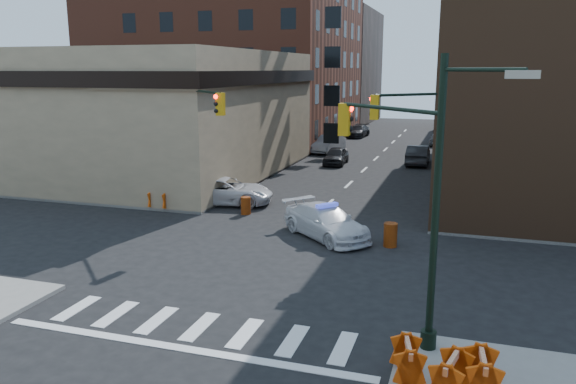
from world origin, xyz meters
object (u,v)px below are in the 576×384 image
Objects in this scene: parked_car_enear at (418,155)px; barrel_bank at (246,206)px; pickup at (225,191)px; police_car at (326,222)px; parked_car_wnear at (336,156)px; parked_car_wfar at (329,144)px; barricade_nw_a at (160,200)px; pedestrian_a at (171,192)px; pedestrian_b at (191,182)px; barrel_road at (390,235)px; barricade_se_a at (408,360)px.

barrel_bank is at bearing 68.34° from parked_car_enear.
police_car is at bearing -133.08° from pickup.
parked_car_wfar is at bearing 106.56° from parked_car_wnear.
parked_car_wfar is at bearing 54.25° from police_car.
police_car reaches higher than barrel_bank.
pickup is 3.84m from barricade_nw_a.
pedestrian_a reaches higher than parked_car_wfar.
police_car is 10.81m from pedestrian_b.
pedestrian_a reaches higher than barrel_road.
barrel_bank is at bearing -95.54° from parked_car_wnear.
pedestrian_a is 0.95× the size of pedestrian_b.
pedestrian_a reaches higher than barrel_bank.
parked_car_wnear is 16.38m from pedestrian_b.
pickup is at bearing 65.97° from pedestrian_a.
pickup is 11.58m from barrel_road.
barrel_bank is (-7.54, -19.43, -0.33)m from parked_car_enear.
pedestrian_a is at bearing 30.29° from barricade_nw_a.
police_car reaches higher than barrel_road.
police_car is 4.08× the size of barricade_nw_a.
pedestrian_a is (-2.26, -2.26, 0.28)m from pickup.
parked_car_wnear is 19.19m from barricade_nw_a.
pedestrian_b is 1.57× the size of barricade_se_a.
parked_car_wnear is at bearing 15.78° from parked_car_enear.
parked_car_wnear is 22.14m from barrel_road.
parked_car_wfar reaches higher than parked_car_wnear.
police_car is at bearing -28.89° from barrel_bank.
barrel_road is (10.32, -5.24, -0.24)m from pickup.
barricade_se_a is 20.35m from barricade_nw_a.
pedestrian_b reaches higher than parked_car_wfar.
pedestrian_a is 20.13m from barricade_se_a.
parked_car_enear is 4.00× the size of barricade_se_a.
police_car is 5.42× the size of barrel_bank.
parked_car_wfar is (-6.28, 26.68, 0.07)m from police_car.
police_car is 4.24× the size of barricade_se_a.
pedestrian_b is 4.91m from barrel_bank.
barrel_road is 8.94m from barrel_bank.
pedestrian_b reaches higher than pedestrian_a.
parked_car_wfar reaches higher than barrel_bank.
parked_car_wfar reaches higher than police_car.
parked_car_wfar is at bearing -12.46° from pickup.
parked_car_wnear reaches higher than barricade_nw_a.
parked_car_enear is at bearing -19.17° from parked_car_wfar.
parked_car_enear is at bearing 31.94° from pedestrian_b.
pedestrian_a is 1.69× the size of barrel_road.
barrel_bank is at bearing 157.78° from barrel_road.
pedestrian_a is at bearing -89.88° from parked_car_wfar.
barricade_nw_a is at bearing -171.82° from barrel_bank.
pedestrian_a reaches higher than pickup.
barricade_se_a is at bearing -23.11° from pedestrian_a.
pickup is 20.02m from parked_car_enear.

